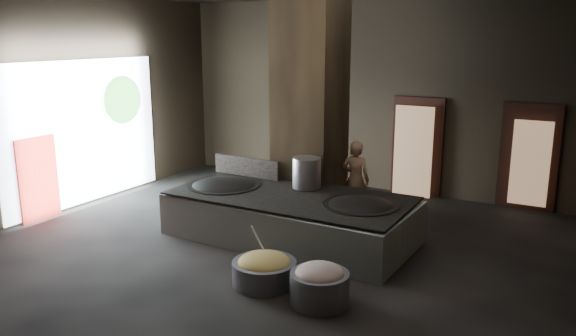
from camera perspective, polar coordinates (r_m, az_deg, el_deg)
The scene contains 26 objects.
floor at distance 10.17m, azimuth -1.24°, elevation -8.06°, with size 10.00×9.00×0.10m, color black.
back_wall at distance 13.66m, azimuth 8.50°, elevation 7.30°, with size 10.00×0.10×4.50m, color black.
front_wall at distance 6.17m, azimuth -23.27°, elevation -1.05°, with size 10.00×0.10×4.50m, color black.
left_wall at distance 12.87m, azimuth -21.19°, elevation 6.17°, with size 0.10×9.00×4.50m, color black.
pillar at distance 11.36m, azimuth 2.27°, elevation 6.22°, with size 1.20×1.20×4.50m, color black.
hearth_platform at distance 10.36m, azimuth 0.23°, elevation -5.08°, with size 4.44×2.12×0.77m, color #A2B09E.
platform_cap at distance 10.23m, azimuth 0.24°, elevation -2.81°, with size 4.34×2.09×0.03m, color black.
wok_left at distance 10.96m, azimuth -6.54°, elevation -2.14°, with size 1.40×1.40×0.39m, color black.
wok_left_rim at distance 10.94m, azimuth -6.55°, elevation -1.79°, with size 1.43×1.43×0.05m, color black.
wok_right at distance 9.74m, azimuth 7.36°, elevation -4.16°, with size 1.30×1.30×0.37m, color black.
wok_right_rim at distance 9.72m, azimuth 7.37°, elevation -3.77°, with size 1.33×1.33×0.05m, color black.
stock_pot at distance 10.60m, azimuth 1.92°, elevation -0.48°, with size 0.54×0.54×0.58m, color #A7A7AE.
splash_guard at distance 11.53m, azimuth -4.27°, elevation 0.12°, with size 1.54×0.06×0.39m, color black.
cook at distance 11.50m, azimuth 6.88°, elevation -1.16°, with size 0.58×0.38×1.59m, color #A07251.
veg_basin at distance 8.60m, azimuth -2.42°, elevation -10.56°, with size 0.97×0.97×0.36m, color slate.
veg_fill at distance 8.54m, azimuth -2.43°, elevation -9.51°, with size 0.80×0.80×0.25m, color #97A952.
ladle at distance 8.65m, azimuth -2.78°, elevation -7.76°, with size 0.03×0.03×0.77m, color #A7A7AE.
meat_basin at distance 8.01m, azimuth 3.22°, elevation -12.08°, with size 0.83×0.83×0.46m, color slate.
meat_fill at distance 7.92m, azimuth 3.24°, elevation -10.63°, with size 0.69×0.69×0.26m, color #AB7267.
doorway_near at distance 13.36m, azimuth 12.99°, elevation 1.97°, with size 1.18×0.08×2.38m, color black.
doorway_near_glow at distance 13.19m, azimuth 12.57°, elevation 1.63°, with size 0.89×0.04×2.10m, color #8C6647.
doorway_far at distance 12.92m, azimuth 23.24°, elevation 0.83°, with size 1.18×0.08×2.38m, color black.
doorway_far_glow at distance 12.75m, azimuth 23.39°, elevation 0.43°, with size 0.76×0.04×1.80m, color #8C6647.
left_opening at distance 13.01m, azimuth -20.00°, elevation 3.44°, with size 0.04×4.20×3.10m, color white.
pavilion_sliver at distance 12.31m, azimuth -24.04°, elevation -1.03°, with size 0.05×0.90×1.70m, color maroon.
tree_silhouette at distance 13.59m, azimuth -16.42°, elevation 6.66°, with size 0.28×1.10×1.10m, color #194714.
Camera 1 is at (4.81, -8.15, 3.68)m, focal length 35.00 mm.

